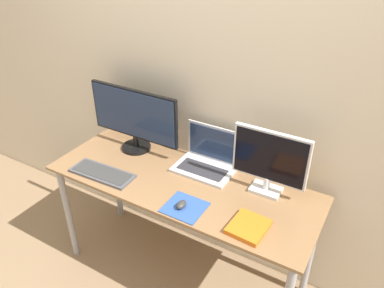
% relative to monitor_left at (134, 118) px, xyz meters
% --- Properties ---
extents(wall_back, '(7.00, 0.05, 2.50)m').
position_rel_monitor_left_xyz_m(wall_back, '(0.45, 0.20, 0.25)').
color(wall_back, beige).
rests_on(wall_back, ground_plane).
extents(desk, '(1.60, 0.60, 0.77)m').
position_rel_monitor_left_xyz_m(desk, '(0.45, -0.16, -0.33)').
color(desk, olive).
rests_on(desk, ground_plane).
extents(monitor_left, '(0.64, 0.19, 0.42)m').
position_rel_monitor_left_xyz_m(monitor_left, '(0.00, 0.00, 0.00)').
color(monitor_left, black).
rests_on(monitor_left, desk).
extents(monitor_right, '(0.41, 0.12, 0.38)m').
position_rel_monitor_left_xyz_m(monitor_right, '(0.91, 0.00, -0.02)').
color(monitor_right, silver).
rests_on(monitor_right, desk).
extents(laptop, '(0.36, 0.24, 0.25)m').
position_rel_monitor_left_xyz_m(laptop, '(0.51, 0.05, -0.17)').
color(laptop, silver).
rests_on(laptop, desk).
extents(keyboard, '(0.40, 0.17, 0.02)m').
position_rel_monitor_left_xyz_m(keyboard, '(0.01, -0.34, -0.22)').
color(keyboard, '#4C4C51').
rests_on(keyboard, desk).
extents(mousepad, '(0.21, 0.20, 0.00)m').
position_rel_monitor_left_xyz_m(mousepad, '(0.59, -0.35, -0.22)').
color(mousepad, '#2D519E').
rests_on(mousepad, desk).
extents(mouse, '(0.04, 0.07, 0.04)m').
position_rel_monitor_left_xyz_m(mouse, '(0.57, -0.36, -0.20)').
color(mouse, '#333333').
rests_on(mouse, mousepad).
extents(book, '(0.18, 0.21, 0.03)m').
position_rel_monitor_left_xyz_m(book, '(0.94, -0.33, -0.21)').
color(book, orange).
rests_on(book, desk).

